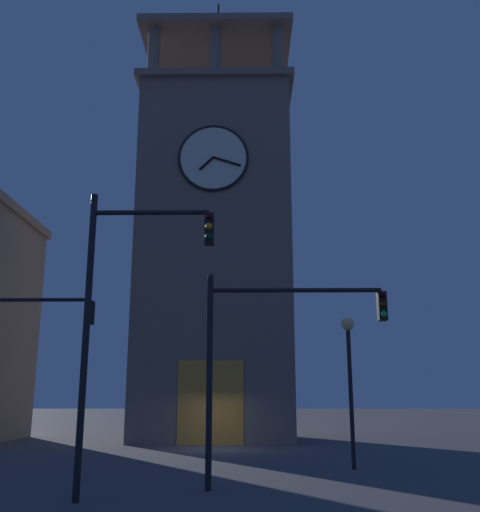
% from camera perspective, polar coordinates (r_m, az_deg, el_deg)
% --- Properties ---
extents(ground_plane, '(200.00, 200.00, 0.00)m').
position_cam_1_polar(ground_plane, '(26.91, -2.58, -18.41)').
color(ground_plane, '#4C4C51').
extents(clocktower, '(8.90, 7.64, 26.91)m').
position_cam_1_polar(clocktower, '(33.57, -2.37, 0.41)').
color(clocktower, '#75665B').
rests_on(clocktower, ground_plane).
extents(traffic_signal_near, '(3.45, 0.41, 5.60)m').
position_cam_1_polar(traffic_signal_near, '(19.76, -20.80, -8.33)').
color(traffic_signal_near, black).
rests_on(traffic_signal_near, ground_plane).
extents(traffic_signal_mid, '(3.00, 0.41, 7.00)m').
position_cam_1_polar(traffic_signal_mid, '(13.82, -11.38, -3.82)').
color(traffic_signal_mid, black).
rests_on(traffic_signal_mid, ground_plane).
extents(traffic_signal_far, '(4.65, 0.41, 5.34)m').
position_cam_1_polar(traffic_signal_far, '(15.06, 3.15, -8.15)').
color(traffic_signal_far, black).
rests_on(traffic_signal_far, ground_plane).
extents(street_lamp, '(0.44, 0.44, 4.82)m').
position_cam_1_polar(street_lamp, '(19.77, 10.68, -10.05)').
color(street_lamp, black).
rests_on(street_lamp, ground_plane).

